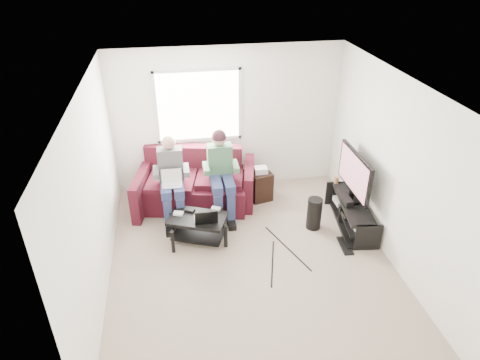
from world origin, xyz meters
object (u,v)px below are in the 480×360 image
object	(u,v)px
coffee_table	(198,223)
subwoofer	(314,214)
tv_stand	(351,215)
tv	(354,174)
sofa	(196,186)
end_table	(260,185)

from	to	relation	value
coffee_table	subwoofer	xyz separation A→B (m)	(1.86, 0.02, -0.05)
tv_stand	subwoofer	bearing A→B (deg)	176.40
tv	subwoofer	world-z (taller)	tv
coffee_table	tv	world-z (taller)	tv
sofa	subwoofer	xyz separation A→B (m)	(1.80, -1.05, -0.08)
coffee_table	tv_stand	xyz separation A→B (m)	(2.48, -0.02, -0.11)
coffee_table	subwoofer	distance (m)	1.86
tv	subwoofer	xyz separation A→B (m)	(-0.62, -0.06, -0.63)
tv	tv_stand	bearing A→B (deg)	-88.53
coffee_table	subwoofer	size ratio (longest dim) A/B	1.85
tv_stand	tv	bearing A→B (deg)	91.47
tv_stand	coffee_table	bearing A→B (deg)	179.63
subwoofer	tv	bearing A→B (deg)	5.67
tv	coffee_table	bearing A→B (deg)	-178.06
sofa	end_table	world-z (taller)	sofa
coffee_table	subwoofer	world-z (taller)	subwoofer
tv	subwoofer	distance (m)	0.89
sofa	subwoofer	size ratio (longest dim) A/B	4.17
coffee_table	end_table	distance (m)	1.58
subwoofer	end_table	xyz separation A→B (m)	(-0.67, 1.01, 0.02)
sofa	coffee_table	xyz separation A→B (m)	(-0.06, -1.08, -0.03)
tv_stand	sofa	bearing A→B (deg)	155.67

